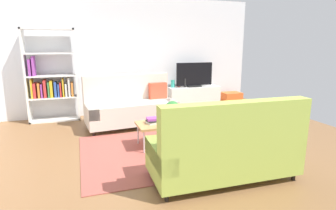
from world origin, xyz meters
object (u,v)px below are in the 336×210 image
(table_book_0, at_px, (154,122))
(vase_0, at_px, (173,84))
(bookshelf, at_px, (51,79))
(potted_plant, at_px, (172,110))
(tv, at_px, (194,75))
(bottle_0, at_px, (185,83))
(storage_trunk, at_px, (231,100))
(couch_beige, at_px, (131,106))
(couch_green, at_px, (224,148))
(coffee_table, at_px, (169,124))
(vase_1, at_px, (179,85))
(tv_console, at_px, (194,98))

(table_book_0, relative_size, vase_0, 1.22)
(bookshelf, height_order, potted_plant, bookshelf)
(tv, height_order, bottle_0, tv)
(bottle_0, bearing_deg, storage_trunk, -2.51)
(couch_beige, distance_m, bookshelf, 1.98)
(couch_green, distance_m, table_book_0, 1.55)
(bookshelf, relative_size, storage_trunk, 4.04)
(coffee_table, height_order, tv, tv)
(couch_green, bearing_deg, vase_1, 79.67)
(coffee_table, xyz_separation_m, bookshelf, (-2.04, 2.37, 0.58))
(storage_trunk, xyz_separation_m, vase_1, (-1.52, 0.15, 0.49))
(coffee_table, relative_size, table_book_0, 4.58)
(vase_1, relative_size, bottle_0, 0.59)
(vase_1, bearing_deg, table_book_0, -119.24)
(couch_beige, xyz_separation_m, vase_0, (1.30, 0.98, 0.30))
(bookshelf, bearing_deg, coffee_table, -49.29)
(table_book_0, bearing_deg, bottle_0, 57.11)
(storage_trunk, distance_m, vase_0, 1.76)
(tv_console, height_order, bottle_0, bottle_0)
(couch_green, bearing_deg, bookshelf, 122.79)
(couch_beige, relative_size, storage_trunk, 3.80)
(potted_plant, distance_m, vase_1, 2.53)
(tv_console, bearing_deg, coffee_table, -122.25)
(tv_console, height_order, tv, tv)
(couch_green, height_order, vase_1, couch_green)
(table_book_0, relative_size, bottle_0, 1.03)
(vase_1, height_order, bottle_0, bottle_0)
(couch_green, distance_m, bookshelf, 4.48)
(bookshelf, xyz_separation_m, bottle_0, (3.26, -0.06, -0.21))
(tv_console, relative_size, storage_trunk, 2.69)
(bookshelf, distance_m, storage_trunk, 4.69)
(vase_0, bearing_deg, couch_green, -99.27)
(bookshelf, bearing_deg, couch_beige, -30.02)
(tv, xyz_separation_m, vase_0, (-0.58, 0.07, -0.21))
(couch_green, bearing_deg, coffee_table, 102.49)
(couch_green, xyz_separation_m, coffee_table, (-0.28, 1.42, -0.05))
(tv_console, xyz_separation_m, vase_0, (-0.58, 0.05, 0.42))
(couch_beige, height_order, storage_trunk, couch_beige)
(tv, relative_size, bookshelf, 0.48)
(coffee_table, distance_m, vase_1, 2.65)
(storage_trunk, bearing_deg, tv, 175.84)
(tv, bearing_deg, potted_plant, -121.67)
(potted_plant, bearing_deg, couch_beige, 109.84)
(potted_plant, height_order, vase_1, potted_plant)
(couch_beige, bearing_deg, bookshelf, -35.90)
(coffee_table, distance_m, tv_console, 2.78)
(couch_green, relative_size, table_book_0, 7.99)
(coffee_table, distance_m, bottle_0, 2.64)
(coffee_table, xyz_separation_m, bottle_0, (1.22, 2.31, 0.36))
(tv_console, relative_size, potted_plant, 3.90)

